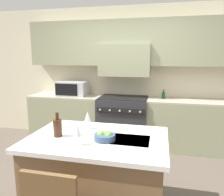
{
  "coord_description": "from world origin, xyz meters",
  "views": [
    {
      "loc": [
        0.71,
        -2.46,
        1.73
      ],
      "look_at": [
        0.04,
        0.47,
        1.15
      ],
      "focal_mm": 35.0,
      "sensor_mm": 36.0,
      "label": 1
    }
  ],
  "objects": [
    {
      "name": "fruit_bowl",
      "position": [
        0.18,
        -0.46,
        0.94
      ],
      "size": [
        0.21,
        0.21,
        0.09
      ],
      "color": "#384C6B",
      "rests_on": "kitchen_island"
    },
    {
      "name": "ground_plane",
      "position": [
        0.0,
        0.0,
        0.0
      ],
      "size": [
        10.0,
        10.0,
        0.0
      ],
      "primitive_type": "plane",
      "color": "brown"
    },
    {
      "name": "back_cabinetry",
      "position": [
        0.0,
        1.89,
        1.61
      ],
      "size": [
        10.0,
        0.46,
        2.7
      ],
      "color": "beige",
      "rests_on": "ground_plane"
    },
    {
      "name": "oil_bottle_on_counter",
      "position": [
        0.76,
        1.72,
        1.0
      ],
      "size": [
        0.07,
        0.07,
        0.17
      ],
      "color": "#194723",
      "rests_on": "back_counter"
    },
    {
      "name": "back_counter",
      "position": [
        0.0,
        1.64,
        0.47
      ],
      "size": [
        3.82,
        0.62,
        0.94
      ],
      "color": "gray",
      "rests_on": "ground_plane"
    },
    {
      "name": "wine_glass_near",
      "position": [
        -0.04,
        -0.64,
        1.04
      ],
      "size": [
        0.08,
        0.08,
        0.21
      ],
      "color": "white",
      "rests_on": "kitchen_island"
    },
    {
      "name": "microwave",
      "position": [
        -1.05,
        1.64,
        1.08
      ],
      "size": [
        0.59,
        0.37,
        0.29
      ],
      "color": "#B7B7BC",
      "rests_on": "back_counter"
    },
    {
      "name": "wine_bottle",
      "position": [
        -0.33,
        -0.46,
        1.0
      ],
      "size": [
        0.09,
        0.09,
        0.26
      ],
      "color": "#422314",
      "rests_on": "kitchen_island"
    },
    {
      "name": "range_stove",
      "position": [
        -0.0,
        1.62,
        0.48
      ],
      "size": [
        0.94,
        0.7,
        0.95
      ],
      "color": "#2D2D33",
      "rests_on": "ground_plane"
    },
    {
      "name": "kitchen_island",
      "position": [
        0.08,
        -0.39,
        0.45
      ],
      "size": [
        1.43,
        0.97,
        0.9
      ],
      "color": "brown",
      "rests_on": "ground_plane"
    },
    {
      "name": "wine_glass_far",
      "position": [
        -0.1,
        -0.17,
        1.04
      ],
      "size": [
        0.08,
        0.08,
        0.21
      ],
      "color": "white",
      "rests_on": "kitchen_island"
    }
  ]
}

